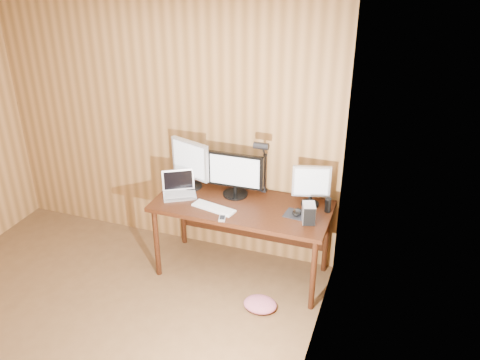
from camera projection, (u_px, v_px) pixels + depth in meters
The scene contains 14 objects.
room_shell at pixel (22, 231), 3.25m from camera, with size 4.00×4.00×4.00m.
desk at pixel (244, 212), 4.69m from camera, with size 1.60×0.70×0.75m.
monitor_center at pixel (235, 174), 4.64m from camera, with size 0.53×0.23×0.42m.
monitor_left at pixel (190, 163), 4.76m from camera, with size 0.41×0.20×0.48m.
monitor_right at pixel (311, 185), 4.47m from camera, with size 0.33×0.16×0.38m.
laptop at pixel (179, 189), 4.73m from camera, with size 0.38×0.35×0.22m.
keyboard at pixel (214, 208), 4.50m from camera, with size 0.42×0.20×0.02m.
mousepad at pixel (297, 215), 4.41m from camera, with size 0.21×0.17×0.00m, color black.
mouse at pixel (297, 212), 4.40m from camera, with size 0.08×0.12×0.04m, color black.
hard_drive at pixel (309, 213), 4.27m from camera, with size 0.14×0.17×0.17m.
phone at pixel (222, 218), 4.35m from camera, with size 0.08×0.12×0.02m.
speaker at pixel (328, 205), 4.43m from camera, with size 0.05×0.05×0.13m, color black.
desk_lamp at pixel (263, 159), 4.57m from camera, with size 0.13×0.19×0.59m.
fabric_pile at pixel (260, 304), 4.42m from camera, with size 0.30×0.24×0.09m, color #B6586F, non-canonical shape.
Camera 1 is at (2.23, -2.14, 3.01)m, focal length 38.00 mm.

